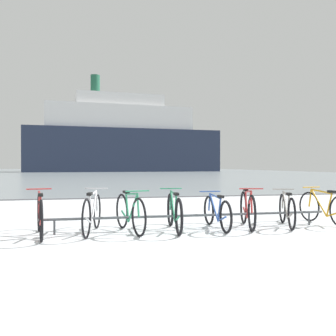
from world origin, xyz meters
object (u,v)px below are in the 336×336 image
(bicycle_5, at_px, (247,209))
(bicycle_7, at_px, (324,208))
(bicycle_2, at_px, (130,213))
(ferry_ship, at_px, (122,140))
(bicycle_3, at_px, (174,212))
(bicycle_0, at_px, (40,215))
(bicycle_6, at_px, (287,210))
(bicycle_1, at_px, (92,213))
(bicycle_4, at_px, (217,212))

(bicycle_5, height_order, bicycle_7, bicycle_5)
(bicycle_2, height_order, ferry_ship, ferry_ship)
(bicycle_3, bearing_deg, bicycle_0, -178.08)
(bicycle_0, relative_size, ferry_ship, 0.05)
(bicycle_3, relative_size, bicycle_5, 1.09)
(bicycle_5, relative_size, bicycle_6, 1.07)
(bicycle_1, distance_m, bicycle_5, 3.14)
(bicycle_3, distance_m, bicycle_4, 0.88)
(bicycle_7, bearing_deg, bicycle_5, -178.74)
(bicycle_4, bearing_deg, bicycle_3, -179.27)
(bicycle_1, xyz_separation_m, ferry_ship, (6.14, 65.98, 5.90))
(bicycle_7, bearing_deg, bicycle_1, 179.97)
(bicycle_0, bearing_deg, bicycle_2, 2.77)
(bicycle_3, relative_size, bicycle_7, 1.08)
(bicycle_0, height_order, ferry_ship, ferry_ship)
(bicycle_0, xyz_separation_m, ferry_ship, (7.07, 66.12, 5.89))
(bicycle_3, distance_m, bicycle_6, 2.42)
(bicycle_0, distance_m, bicycle_4, 3.39)
(bicycle_3, bearing_deg, bicycle_1, 177.80)
(bicycle_0, distance_m, bicycle_6, 4.93)
(bicycle_6, height_order, ferry_ship, ferry_ship)
(bicycle_4, height_order, bicycle_5, bicycle_5)
(bicycle_5, bearing_deg, bicycle_1, 179.23)
(bicycle_6, bearing_deg, bicycle_5, 177.62)
(bicycle_4, bearing_deg, bicycle_6, -1.07)
(bicycle_6, bearing_deg, bicycle_2, 179.78)
(bicycle_4, bearing_deg, bicycle_1, 178.85)
(bicycle_2, bearing_deg, bicycle_6, -0.22)
(bicycle_0, xyz_separation_m, bicycle_2, (1.63, 0.08, -0.01))
(bicycle_3, bearing_deg, bicycle_6, -0.41)
(bicycle_0, distance_m, bicycle_2, 1.64)
(bicycle_6, bearing_deg, bicycle_0, -179.23)
(bicycle_2, bearing_deg, bicycle_5, 0.56)
(bicycle_6, relative_size, bicycle_7, 0.93)
(bicycle_3, distance_m, bicycle_7, 3.36)
(bicycle_1, bearing_deg, bicycle_7, -0.03)
(bicycle_7, bearing_deg, bicycle_6, -175.36)
(bicycle_6, relative_size, ferry_ship, 0.04)
(bicycle_4, height_order, bicycle_6, bicycle_6)
(bicycle_3, bearing_deg, bicycle_5, 0.68)
(bicycle_0, distance_m, bicycle_5, 4.07)
(bicycle_0, bearing_deg, bicycle_7, 1.39)
(bicycle_3, bearing_deg, bicycle_2, -179.67)
(bicycle_0, distance_m, bicycle_1, 0.94)
(bicycle_4, relative_size, bicycle_7, 1.01)
(bicycle_0, relative_size, bicycle_4, 1.05)
(bicycle_0, relative_size, bicycle_5, 1.06)
(bicycle_0, height_order, bicycle_6, bicycle_0)
(bicycle_1, height_order, bicycle_6, bicycle_1)
(bicycle_0, relative_size, bicycle_6, 1.13)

